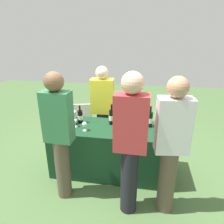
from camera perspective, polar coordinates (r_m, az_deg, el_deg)
ground_plane at (r=3.49m, az=0.00°, el=-15.95°), size 12.00×12.00×0.00m
tasting_table at (r=3.27m, az=0.00°, el=-10.51°), size 1.85×0.71×0.78m
wine_bottle_0 at (r=3.24m, az=-8.85°, el=-1.21°), size 0.08×0.08×0.30m
wine_bottle_1 at (r=3.15m, az=-0.13°, el=-1.37°), size 0.07×0.07×0.33m
wine_bottle_2 at (r=3.08m, az=2.11°, el=-2.01°), size 0.07×0.07×0.32m
wine_bottle_3 at (r=3.12m, az=6.41°, el=-1.86°), size 0.08×0.08×0.31m
wine_bottle_4 at (r=3.16m, az=8.53°, el=-1.45°), size 0.07×0.07×0.34m
wine_bottle_5 at (r=3.12m, az=10.55°, el=-2.01°), size 0.08×0.08×0.33m
wine_glass_0 at (r=3.12m, az=-10.23°, el=-2.60°), size 0.07×0.07×0.13m
wine_glass_1 at (r=2.97m, az=-7.64°, el=-3.48°), size 0.07×0.07×0.14m
wine_glass_2 at (r=2.88m, az=1.47°, el=-3.79°), size 0.07×0.07×0.15m
ice_bucket at (r=3.27m, az=-11.94°, el=-1.47°), size 0.22×0.22×0.19m
server_pouring at (r=3.59m, az=-2.64°, el=1.04°), size 0.40×0.23×1.60m
guest_0 at (r=2.62m, az=-14.50°, el=-5.59°), size 0.36×0.23×1.71m
guest_1 at (r=2.31m, az=5.16°, el=-8.14°), size 0.37×0.24×1.76m
guest_2 at (r=2.42m, az=16.15°, el=-8.40°), size 0.39×0.25×1.71m
menu_board at (r=4.41m, az=-8.57°, el=-2.34°), size 0.47×0.14×0.73m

